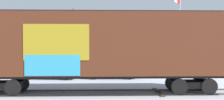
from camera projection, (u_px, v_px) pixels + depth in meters
ground_plane at (117, 93)px, 14.65m from camera, size 260.00×260.00×0.00m
track at (122, 92)px, 14.67m from camera, size 60.01×3.06×0.08m
freight_car at (97, 45)px, 14.58m from camera, size 15.54×3.14×4.82m
flagpole at (179, 19)px, 26.07m from camera, size 1.07×1.38×8.38m
hillside at (109, 41)px, 78.51m from camera, size 150.03×34.57×13.31m
parked_car_blue at (50, 68)px, 21.05m from camera, size 4.75×2.36×1.74m
parked_car_black at (111, 69)px, 21.29m from camera, size 4.34×1.97×1.54m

